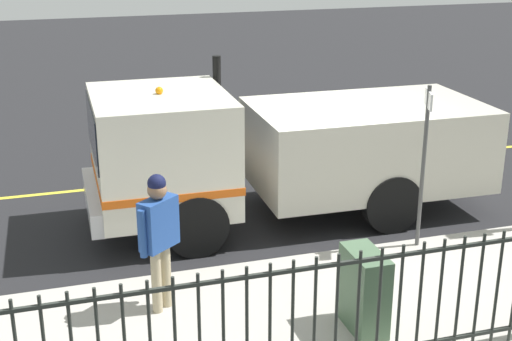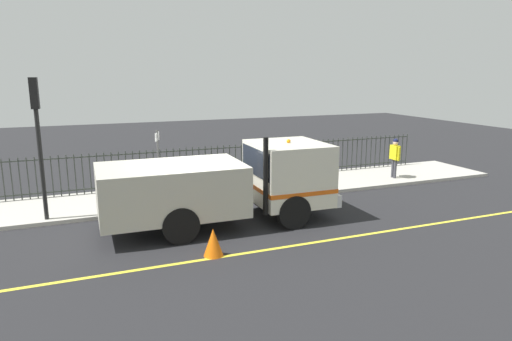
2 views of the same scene
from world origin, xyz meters
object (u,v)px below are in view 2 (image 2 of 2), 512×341
Objects in this scene: work_truck at (234,180)px; traffic_light_near at (37,120)px; utility_cabinet at (200,175)px; pedestrian_distant at (395,154)px; worker_standing at (268,160)px; traffic_cone at (213,242)px; street_sign at (158,160)px.

traffic_light_near reaches higher than work_truck.
work_truck is 6.72× the size of utility_cabinet.
work_truck is 8.11m from pedestrian_distant.
worker_standing is at bearing 97.63° from traffic_light_near.
pedestrian_distant is at bearing -62.41° from traffic_cone.
street_sign reaches higher than traffic_cone.
pedestrian_distant is at bearing 140.55° from worker_standing.
pedestrian_distant is 7.81m from utility_cabinet.
worker_standing is at bearing 92.83° from pedestrian_distant.
pedestrian_distant is 1.61× the size of utility_cabinet.
worker_standing is 4.08m from street_sign.
utility_cabinet is at bearing 84.62° from pedestrian_distant.
traffic_cone is (-4.10, -3.78, -2.64)m from traffic_light_near.
work_truck reaches higher than traffic_cone.
pedestrian_distant is 12.88m from traffic_light_near.
worker_standing is at bearing 141.02° from work_truck.
utility_cabinet is 0.41× the size of street_sign.
traffic_light_near reaches higher than worker_standing.
utility_cabinet is 6.02m from traffic_cone.
pedestrian_distant reaches higher than traffic_cone.
traffic_cone is (-2.10, 1.25, -0.93)m from work_truck.
worker_standing is 5.49m from pedestrian_distant.
work_truck is at bearing -179.93° from utility_cabinet.
pedestrian_distant is (2.57, -7.69, -0.18)m from work_truck.
work_truck is at bearing 11.36° from worker_standing.
traffic_cone is at bearing -172.46° from street_sign.
work_truck is 4.18× the size of pedestrian_distant.
street_sign is at bearing 90.85° from traffic_light_near.
utility_cabinet is at bearing -43.38° from street_sign.
pedestrian_distant is 10.12m from traffic_cone.
utility_cabinet reaches higher than traffic_cone.
traffic_cone is at bearing 168.03° from utility_cabinet.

